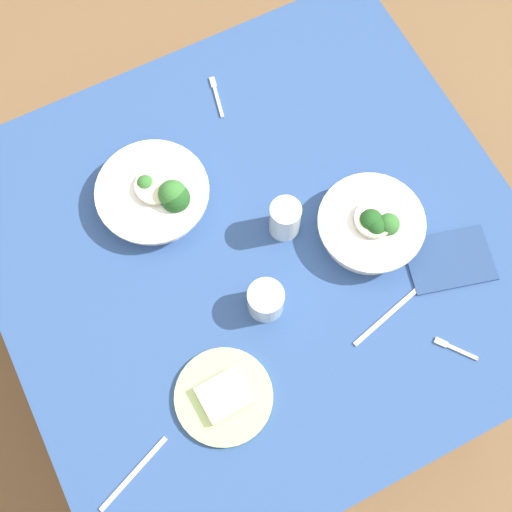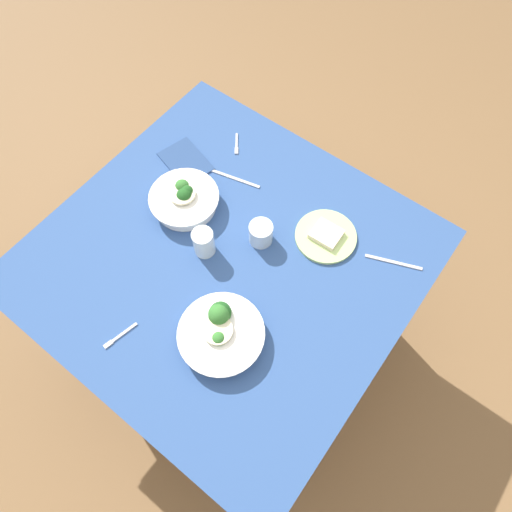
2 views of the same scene
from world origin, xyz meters
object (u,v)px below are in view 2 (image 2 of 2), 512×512
Objects in this scene: table_knife_left at (234,178)px; water_glass_center at (204,242)px; broccoli_bowl_far at (185,199)px; fork_by_near_bowl at (237,145)px; broccoli_bowl_near at (221,332)px; table_knife_right at (394,262)px; napkin_folded_upper at (186,161)px; bread_side_plate at (326,236)px; fork_by_far_bowl at (119,336)px; water_glass_side at (261,233)px.

water_glass_center is at bearing -83.60° from table_knife_left.
broccoli_bowl_far is 2.85× the size of fork_by_near_bowl.
broccoli_bowl_near is (0.38, -0.28, -0.00)m from broccoli_bowl_far.
fork_by_near_bowl is at bearing -27.74° from table_knife_right.
table_knife_left is 0.19m from napkin_folded_upper.
bread_side_plate is at bearing 44.06° from water_glass_center.
fork_by_far_bowl is at bearing -72.32° from broccoli_bowl_far.
broccoli_bowl_far is 3.01× the size of water_glass_side.
table_knife_left is (0.09, -0.12, -0.00)m from fork_by_near_bowl.
napkin_folded_upper reaches higher than table_knife_right.
table_knife_left is (-0.10, 0.28, -0.05)m from water_glass_center.
water_glass_side is at bearing 107.37° from broccoli_bowl_near.
fork_by_far_bowl is (-0.23, -0.18, -0.03)m from broccoli_bowl_near.
table_knife_right is at bearing 46.52° from fork_by_near_bowl.
napkin_folded_upper is (-0.12, 0.14, -0.03)m from broccoli_bowl_far.
water_glass_side is at bearing 4.14° from table_knife_right.
broccoli_bowl_far is at bearing -2.36° from table_knife_right.
table_knife_left is 1.07× the size of table_knife_right.
fork_by_near_bowl is 0.19m from napkin_folded_upper.
table_knife_left is at bearing 124.80° from broccoli_bowl_near.
napkin_folded_upper reaches higher than fork_by_far_bowl.
fork_by_far_bowl is at bearing -24.80° from fork_by_near_bowl.
water_glass_side is 0.40× the size of table_knife_left.
bread_side_plate is 1.03× the size of table_knife_left.
fork_by_near_bowl is 0.42× the size of table_knife_left.
water_glass_center is at bearing -130.26° from water_glass_side.
napkin_folded_upper is at bearing -143.29° from fork_by_far_bowl.
fork_by_far_bowl is at bearing -104.56° from water_glass_side.
table_knife_right is (0.66, 0.23, -0.03)m from broccoli_bowl_far.
water_glass_center reaches higher than water_glass_side.
bread_side_plate is 0.71m from fork_by_far_bowl.
bread_side_plate is 0.21m from water_glass_side.
water_glass_side is 0.53m from fork_by_far_bowl.
fork_by_near_bowl is at bearing 94.57° from broccoli_bowl_far.
table_knife_right is at bearing 61.07° from broccoli_bowl_near.
broccoli_bowl_far is 1.20× the size of table_knife_left.
bread_side_plate reaches higher than table_knife_right.
broccoli_bowl_near reaches higher than table_knife_left.
broccoli_bowl_far is 0.47m from broccoli_bowl_near.
broccoli_bowl_far is 0.49m from fork_by_far_bowl.
table_knife_left is at bearing 179.41° from bread_side_plate.
bread_side_plate is at bearing -8.18° from table_knife_right.
broccoli_bowl_near is 0.29m from water_glass_center.
water_glass_center is (-0.28, -0.27, 0.04)m from bread_side_plate.
water_glass_center is 0.18m from water_glass_side.
fork_by_far_bowl is 0.58× the size of table_knife_left.
table_knife_left is at bearing 110.19° from water_glass_center.
fork_by_far_bowl is 0.79m from fork_by_near_bowl.
fork_by_near_bowl is at bearing -154.79° from fork_by_far_bowl.
table_knife_right is at bearing 25.82° from water_glass_side.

